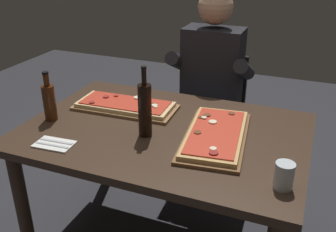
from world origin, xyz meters
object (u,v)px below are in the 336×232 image
object	(u,v)px
wine_bottle_dark	(49,101)
oil_bottle_amber	(145,109)
diner_chair	(213,110)
pizza_rectangular_left	(215,135)
seated_diner	(210,82)
tumbler_near_camera	(284,176)
pizza_rectangular_front	(125,106)
dining_table	(164,146)

from	to	relation	value
wine_bottle_dark	oil_bottle_amber	distance (m)	0.54
diner_chair	pizza_rectangular_left	bearing A→B (deg)	-74.24
seated_diner	tumbler_near_camera	bearing A→B (deg)	-60.07
wine_bottle_dark	seated_diner	distance (m)	1.06
pizza_rectangular_front	diner_chair	distance (m)	0.82
dining_table	diner_chair	xyz separation A→B (m)	(0.02, 0.86, -0.16)
pizza_rectangular_left	tumbler_near_camera	xyz separation A→B (m)	(0.35, -0.28, 0.03)
oil_bottle_amber	tumbler_near_camera	bearing A→B (deg)	-16.08
pizza_rectangular_left	wine_bottle_dark	world-z (taller)	wine_bottle_dark
pizza_rectangular_front	wine_bottle_dark	world-z (taller)	wine_bottle_dark
pizza_rectangular_front	tumbler_near_camera	size ratio (longest dim) A/B	5.34
wine_bottle_dark	tumbler_near_camera	bearing A→B (deg)	-7.91
tumbler_near_camera	diner_chair	world-z (taller)	diner_chair
diner_chair	pizza_rectangular_front	bearing A→B (deg)	-114.13
diner_chair	seated_diner	xyz separation A→B (m)	(0.00, -0.12, 0.26)
seated_diner	pizza_rectangular_left	bearing A→B (deg)	-71.83
pizza_rectangular_left	oil_bottle_amber	bearing A→B (deg)	-164.36
pizza_rectangular_left	dining_table	bearing A→B (deg)	179.60
pizza_rectangular_left	wine_bottle_dark	bearing A→B (deg)	-172.26
dining_table	pizza_rectangular_left	distance (m)	0.29
pizza_rectangular_left	tumbler_near_camera	distance (m)	0.45
pizza_rectangular_left	diner_chair	size ratio (longest dim) A/B	0.69
seated_diner	wine_bottle_dark	bearing A→B (deg)	-125.81
oil_bottle_amber	seated_diner	size ratio (longest dim) A/B	0.26
pizza_rectangular_front	tumbler_near_camera	bearing A→B (deg)	-25.53
pizza_rectangular_left	seated_diner	xyz separation A→B (m)	(-0.24, 0.74, -0.02)
pizza_rectangular_front	pizza_rectangular_left	xyz separation A→B (m)	(0.56, -0.15, 0.00)
seated_diner	pizza_rectangular_front	bearing A→B (deg)	-118.33
pizza_rectangular_front	diner_chair	size ratio (longest dim) A/B	0.66
wine_bottle_dark	tumbler_near_camera	distance (m)	1.22
tumbler_near_camera	dining_table	bearing A→B (deg)	154.90
dining_table	wine_bottle_dark	xyz separation A→B (m)	(-0.59, -0.12, 0.20)
wine_bottle_dark	diner_chair	xyz separation A→B (m)	(0.62, 0.97, -0.36)
oil_bottle_amber	tumbler_near_camera	distance (m)	0.70
wine_bottle_dark	seated_diner	size ratio (longest dim) A/B	0.20
oil_bottle_amber	diner_chair	xyz separation A→B (m)	(0.08, 0.95, -0.39)
tumbler_near_camera	seated_diner	bearing A→B (deg)	119.93
oil_bottle_amber	diner_chair	bearing A→B (deg)	85.05
dining_table	pizza_rectangular_front	distance (m)	0.35
dining_table	tumbler_near_camera	xyz separation A→B (m)	(0.61, -0.29, 0.15)
oil_bottle_amber	pizza_rectangular_front	bearing A→B (deg)	134.53
pizza_rectangular_left	seated_diner	bearing A→B (deg)	108.17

